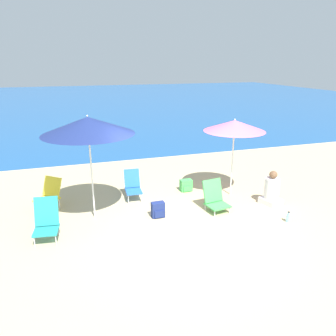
{
  "coord_description": "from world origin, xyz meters",
  "views": [
    {
      "loc": [
        -2.22,
        -5.73,
        3.52
      ],
      "look_at": [
        0.12,
        1.6,
        1.0
      ],
      "focal_mm": 35.0,
      "sensor_mm": 36.0,
      "label": 1
    }
  ],
  "objects_px": {
    "beach_chair_teal": "(46,220)",
    "beach_chair_yellow": "(49,193)",
    "beach_umbrella_pink": "(235,126)",
    "backpack_navy": "(158,210)",
    "person_seated_near": "(272,191)",
    "backpack_green": "(186,185)",
    "beach_chair_green": "(215,197)",
    "beach_umbrella_navy": "(88,126)",
    "beach_chair_blue": "(133,185)",
    "water_bottle": "(288,218)"
  },
  "relations": [
    {
      "from": "beach_chair_teal",
      "to": "beach_chair_yellow",
      "type": "bearing_deg",
      "value": 96.18
    },
    {
      "from": "beach_umbrella_navy",
      "to": "beach_chair_blue",
      "type": "bearing_deg",
      "value": 38.3
    },
    {
      "from": "beach_umbrella_navy",
      "to": "backpack_green",
      "type": "relative_size",
      "value": 7.34
    },
    {
      "from": "backpack_navy",
      "to": "beach_umbrella_pink",
      "type": "bearing_deg",
      "value": 17.57
    },
    {
      "from": "beach_umbrella_navy",
      "to": "beach_umbrella_pink",
      "type": "bearing_deg",
      "value": 4.57
    },
    {
      "from": "backpack_green",
      "to": "beach_umbrella_navy",
      "type": "bearing_deg",
      "value": -161.01
    },
    {
      "from": "beach_umbrella_navy",
      "to": "beach_umbrella_pink",
      "type": "distance_m",
      "value": 3.74
    },
    {
      "from": "beach_chair_teal",
      "to": "beach_chair_yellow",
      "type": "xyz_separation_m",
      "value": [
        0.03,
        1.51,
        -0.0
      ]
    },
    {
      "from": "beach_chair_teal",
      "to": "water_bottle",
      "type": "distance_m",
      "value": 5.32
    },
    {
      "from": "beach_umbrella_pink",
      "to": "backpack_navy",
      "type": "height_order",
      "value": "beach_umbrella_pink"
    },
    {
      "from": "beach_umbrella_navy",
      "to": "water_bottle",
      "type": "bearing_deg",
      "value": -20.58
    },
    {
      "from": "beach_umbrella_navy",
      "to": "backpack_green",
      "type": "height_order",
      "value": "beach_umbrella_navy"
    },
    {
      "from": "backpack_navy",
      "to": "beach_chair_yellow",
      "type": "bearing_deg",
      "value": 151.98
    },
    {
      "from": "beach_chair_yellow",
      "to": "water_bottle",
      "type": "relative_size",
      "value": 3.05
    },
    {
      "from": "person_seated_near",
      "to": "backpack_green",
      "type": "relative_size",
      "value": 2.73
    },
    {
      "from": "beach_chair_yellow",
      "to": "backpack_green",
      "type": "bearing_deg",
      "value": 41.44
    },
    {
      "from": "beach_umbrella_pink",
      "to": "beach_chair_teal",
      "type": "bearing_deg",
      "value": -168.74
    },
    {
      "from": "beach_umbrella_pink",
      "to": "beach_chair_green",
      "type": "distance_m",
      "value": 1.96
    },
    {
      "from": "water_bottle",
      "to": "beach_chair_teal",
      "type": "bearing_deg",
      "value": 169.91
    },
    {
      "from": "beach_umbrella_pink",
      "to": "person_seated_near",
      "type": "relative_size",
      "value": 2.34
    },
    {
      "from": "person_seated_near",
      "to": "backpack_navy",
      "type": "bearing_deg",
      "value": 160.88
    },
    {
      "from": "beach_umbrella_pink",
      "to": "beach_umbrella_navy",
      "type": "bearing_deg",
      "value": -175.43
    },
    {
      "from": "backpack_navy",
      "to": "person_seated_near",
      "type": "bearing_deg",
      "value": -3.36
    },
    {
      "from": "beach_chair_green",
      "to": "backpack_green",
      "type": "xyz_separation_m",
      "value": [
        -0.24,
        1.37,
        -0.17
      ]
    },
    {
      "from": "backpack_green",
      "to": "water_bottle",
      "type": "xyz_separation_m",
      "value": [
        1.56,
        -2.49,
        -0.06
      ]
    },
    {
      "from": "beach_chair_green",
      "to": "beach_chair_yellow",
      "type": "relative_size",
      "value": 0.95
    },
    {
      "from": "beach_chair_yellow",
      "to": "person_seated_near",
      "type": "bearing_deg",
      "value": 25.51
    },
    {
      "from": "beach_chair_blue",
      "to": "beach_chair_yellow",
      "type": "distance_m",
      "value": 2.1
    },
    {
      "from": "water_bottle",
      "to": "backpack_green",
      "type": "bearing_deg",
      "value": 122.07
    },
    {
      "from": "beach_umbrella_navy",
      "to": "person_seated_near",
      "type": "height_order",
      "value": "beach_umbrella_navy"
    },
    {
      "from": "beach_chair_green",
      "to": "person_seated_near",
      "type": "relative_size",
      "value": 0.83
    },
    {
      "from": "beach_chair_yellow",
      "to": "beach_umbrella_pink",
      "type": "bearing_deg",
      "value": 33.87
    },
    {
      "from": "beach_umbrella_pink",
      "to": "backpack_green",
      "type": "height_order",
      "value": "beach_umbrella_pink"
    },
    {
      "from": "backpack_navy",
      "to": "beach_chair_teal",
      "type": "bearing_deg",
      "value": -174.89
    },
    {
      "from": "beach_umbrella_pink",
      "to": "beach_chair_yellow",
      "type": "distance_m",
      "value": 4.99
    },
    {
      "from": "beach_umbrella_navy",
      "to": "beach_umbrella_pink",
      "type": "xyz_separation_m",
      "value": [
        3.72,
        0.3,
        -0.27
      ]
    },
    {
      "from": "beach_chair_green",
      "to": "backpack_navy",
      "type": "relative_size",
      "value": 1.99
    },
    {
      "from": "beach_chair_blue",
      "to": "beach_chair_yellow",
      "type": "height_order",
      "value": "beach_chair_yellow"
    },
    {
      "from": "person_seated_near",
      "to": "backpack_green",
      "type": "height_order",
      "value": "person_seated_near"
    },
    {
      "from": "beach_umbrella_navy",
      "to": "beach_chair_blue",
      "type": "distance_m",
      "value": 2.3
    },
    {
      "from": "beach_chair_blue",
      "to": "beach_chair_teal",
      "type": "xyz_separation_m",
      "value": [
        -2.13,
        -1.52,
        0.03
      ]
    },
    {
      "from": "backpack_navy",
      "to": "backpack_green",
      "type": "bearing_deg",
      "value": 47.81
    },
    {
      "from": "beach_chair_blue",
      "to": "backpack_green",
      "type": "xyz_separation_m",
      "value": [
        1.54,
        0.04,
        -0.21
      ]
    },
    {
      "from": "beach_umbrella_navy",
      "to": "beach_chair_yellow",
      "type": "relative_size",
      "value": 3.11
    },
    {
      "from": "beach_umbrella_navy",
      "to": "beach_chair_teal",
      "type": "bearing_deg",
      "value": -147.68
    },
    {
      "from": "beach_umbrella_navy",
      "to": "beach_umbrella_pink",
      "type": "height_order",
      "value": "beach_umbrella_navy"
    },
    {
      "from": "backpack_navy",
      "to": "backpack_green",
      "type": "height_order",
      "value": "backpack_navy"
    },
    {
      "from": "beach_chair_teal",
      "to": "beach_chair_yellow",
      "type": "relative_size",
      "value": 1.1
    },
    {
      "from": "beach_chair_yellow",
      "to": "person_seated_near",
      "type": "xyz_separation_m",
      "value": [
        5.4,
        -1.47,
        -0.05
      ]
    },
    {
      "from": "beach_chair_green",
      "to": "beach_umbrella_pink",
      "type": "bearing_deg",
      "value": 33.45
    }
  ]
}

